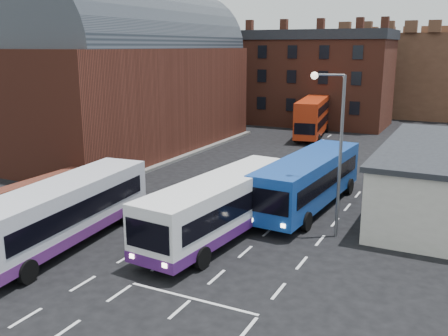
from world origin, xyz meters
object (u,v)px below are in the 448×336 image
at_px(bus_red_double, 312,117).
at_px(pedestrian_red, 25,228).
at_px(bus_blue, 309,178).
at_px(bus_white_outbound, 63,209).
at_px(bus_white_inbound, 221,203).
at_px(street_lamp, 335,140).

relative_size(bus_red_double, pedestrian_red, 6.67).
height_order(bus_blue, pedestrian_red, bus_blue).
height_order(bus_white_outbound, pedestrian_red, bus_white_outbound).
relative_size(bus_white_outbound, bus_white_inbound, 1.00).
bearing_deg(pedestrian_red, bus_white_outbound, 178.57).
xyz_separation_m(bus_white_outbound, bus_red_double, (2.32, 36.82, 0.37)).
bearing_deg(bus_red_double, bus_white_outbound, 77.83).
xyz_separation_m(bus_white_inbound, bus_red_double, (-4.62, 32.25, 0.37)).
xyz_separation_m(bus_white_inbound, street_lamp, (5.31, 2.84, 3.41)).
xyz_separation_m(bus_white_inbound, pedestrian_red, (-8.88, -5.47, -1.13)).
bearing_deg(bus_blue, street_lamp, 125.30).
distance_m(bus_red_double, pedestrian_red, 37.99).
bearing_deg(bus_blue, bus_red_double, -70.16).
distance_m(street_lamp, pedestrian_red, 17.06).
distance_m(bus_red_double, street_lamp, 31.19).
distance_m(bus_white_outbound, street_lamp, 14.72).
bearing_deg(street_lamp, bus_white_outbound, -148.84).
bearing_deg(bus_white_inbound, bus_red_double, -76.49).
xyz_separation_m(bus_white_inbound, bus_blue, (2.74, 7.01, 0.04)).
bearing_deg(pedestrian_red, street_lamp, -176.01).
distance_m(bus_blue, street_lamp, 5.95).
xyz_separation_m(bus_red_double, pedestrian_red, (-4.26, -37.72, -1.49)).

